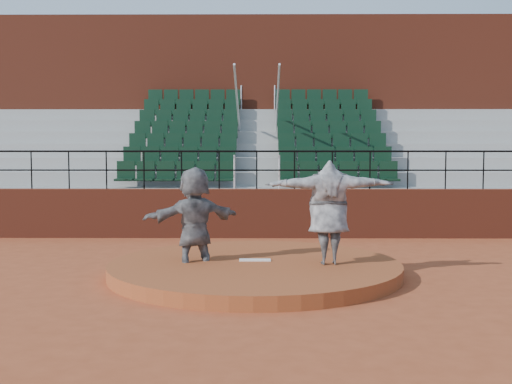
% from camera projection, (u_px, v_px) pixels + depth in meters
% --- Properties ---
extents(ground, '(90.00, 90.00, 0.00)m').
position_uv_depth(ground, '(255.00, 275.00, 12.13)').
color(ground, '#994222').
rests_on(ground, ground).
extents(pitchers_mound, '(5.50, 5.50, 0.25)m').
position_uv_depth(pitchers_mound, '(255.00, 269.00, 12.12)').
color(pitchers_mound, brown).
rests_on(pitchers_mound, ground).
extents(pitching_rubber, '(0.60, 0.15, 0.03)m').
position_uv_depth(pitching_rubber, '(255.00, 260.00, 12.26)').
color(pitching_rubber, white).
rests_on(pitching_rubber, pitchers_mound).
extents(boundary_wall, '(24.00, 0.30, 1.30)m').
position_uv_depth(boundary_wall, '(257.00, 213.00, 17.07)').
color(boundary_wall, maroon).
rests_on(boundary_wall, ground).
extents(wall_railing, '(24.04, 0.05, 1.03)m').
position_uv_depth(wall_railing, '(257.00, 162.00, 16.97)').
color(wall_railing, black).
rests_on(wall_railing, boundary_wall).
extents(seating_deck, '(24.00, 5.97, 4.63)m').
position_uv_depth(seating_deck, '(258.00, 177.00, 20.65)').
color(seating_deck, gray).
rests_on(seating_deck, ground).
extents(press_box_facade, '(24.00, 3.00, 7.10)m').
position_uv_depth(press_box_facade, '(258.00, 117.00, 24.44)').
color(press_box_facade, maroon).
rests_on(press_box_facade, ground).
extents(pitcher, '(2.41, 0.80, 1.93)m').
position_uv_depth(pitcher, '(329.00, 212.00, 11.88)').
color(pitcher, black).
rests_on(pitcher, pitchers_mound).
extents(fielder, '(1.97, 1.41, 2.05)m').
position_uv_depth(fielder, '(194.00, 221.00, 12.18)').
color(fielder, black).
rests_on(fielder, ground).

